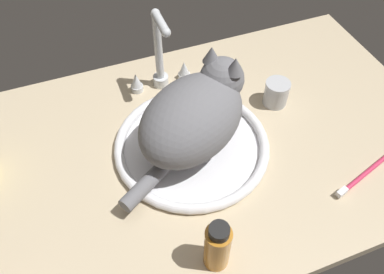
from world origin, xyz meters
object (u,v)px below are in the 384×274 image
amber_bottle (217,246)px  toothbrush (362,176)px  sink_basin (192,145)px  cat (197,113)px  metal_jar (276,93)px  faucet (160,60)px

amber_bottle → toothbrush: bearing=8.7°
sink_basin → cat: (1.46, 0.91, 9.21)cm
sink_basin → cat: cat is taller
metal_jar → faucet: bearing=147.3°
toothbrush → cat: bearing=144.4°
faucet → metal_jar: (24.77, -15.93, -5.27)cm
faucet → metal_jar: bearing=-32.7°
faucet → amber_bottle: bearing=-96.1°
cat → amber_bottle: size_ratio=2.80×
metal_jar → amber_bottle: 44.38cm
faucet → amber_bottle: 48.87cm
metal_jar → sink_basin: bearing=-165.6°
metal_jar → amber_bottle: bearing=-132.6°
metal_jar → amber_bottle: amber_bottle is taller
sink_basin → toothbrush: (31.53, -20.61, -0.37)cm
sink_basin → metal_jar: size_ratio=5.43×
cat → metal_jar: 24.92cm
sink_basin → faucet: size_ratio=1.58×
cat → toothbrush: bearing=-35.6°
sink_basin → toothbrush: size_ratio=2.05×
cat → metal_jar: (23.32, 5.43, -6.92)cm
cat → amber_bottle: 28.29cm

